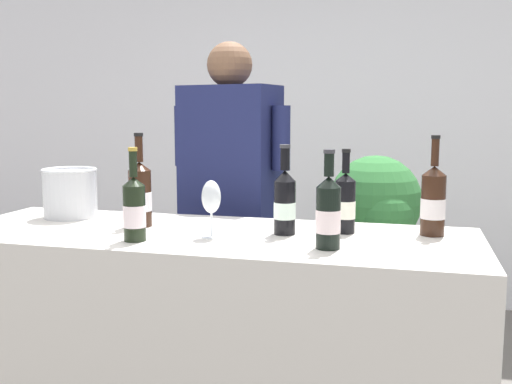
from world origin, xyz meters
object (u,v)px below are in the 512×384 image
wine_bottle_0 (328,212)px  wine_bottle_1 (134,209)px  wine_bottle_3 (433,201)px  wine_glass (211,199)px  wine_bottle_2 (345,203)px  wine_bottle_5 (140,194)px  ice_bucket (70,193)px  person_server (231,238)px  wine_bottle_4 (285,201)px  potted_shrub (360,262)px

wine_bottle_0 → wine_bottle_1: bearing=-175.5°
wine_bottle_3 → wine_glass: size_ratio=1.77×
wine_bottle_1 → wine_bottle_2: size_ratio=1.05×
wine_bottle_5 → ice_bucket: (-0.36, 0.10, -0.02)m
wine_bottle_0 → ice_bucket: size_ratio=1.42×
wine_bottle_1 → wine_bottle_3: (0.95, 0.34, 0.01)m
wine_bottle_0 → person_server: person_server is taller
wine_bottle_1 → wine_bottle_5: size_ratio=0.89×
wine_bottle_3 → wine_bottle_5: 1.05m
wine_bottle_4 → wine_glass: wine_bottle_4 is taller
wine_bottle_4 → wine_bottle_1: bearing=-153.2°
wine_glass → ice_bucket: ice_bucket is taller
wine_bottle_2 → ice_bucket: wine_bottle_2 is taller
wine_bottle_4 → person_server: person_server is taller
wine_bottle_3 → ice_bucket: (-1.40, -0.00, -0.02)m
wine_bottle_1 → wine_bottle_3: size_ratio=0.90×
ice_bucket → potted_shrub: 1.47m
wine_bottle_0 → wine_bottle_5: wine_bottle_5 is taller
wine_bottle_2 → wine_bottle_3: (0.30, 0.03, 0.01)m
wine_bottle_0 → potted_shrub: (0.01, 1.17, -0.45)m
wine_bottle_0 → person_server: bearing=125.5°
wine_glass → person_server: bearing=102.3°
wine_bottle_4 → wine_bottle_5: (-0.55, 0.00, 0.01)m
wine_bottle_3 → potted_shrub: bearing=109.4°
wine_bottle_2 → potted_shrub: bearing=91.0°
wine_bottle_1 → wine_bottle_0: bearing=4.5°
wine_bottle_4 → person_server: 0.77m
wine_bottle_2 → wine_bottle_4: (-0.20, -0.08, 0.01)m
wine_bottle_2 → wine_bottle_1: bearing=-154.9°
person_server → potted_shrub: (0.57, 0.39, -0.18)m
wine_bottle_3 → wine_glass: bearing=-162.7°
wine_bottle_0 → wine_bottle_4: (-0.18, 0.18, 0.00)m
wine_bottle_1 → ice_bucket: 0.56m
potted_shrub → wine_bottle_5: bearing=-126.3°
wine_bottle_3 → wine_glass: wine_bottle_3 is taller
person_server → potted_shrub: size_ratio=1.43×
wine_bottle_1 → wine_bottle_2: bearing=25.1°
wine_bottle_2 → wine_bottle_3: 0.30m
wine_bottle_2 → wine_bottle_3: wine_bottle_3 is taller
wine_bottle_3 → ice_bucket: size_ratio=1.58×
wine_bottle_1 → person_server: (0.07, 0.83, -0.27)m
wine_bottle_1 → wine_bottle_5: 0.25m
wine_bottle_4 → wine_bottle_2: bearing=21.0°
ice_bucket → wine_bottle_3: bearing=0.2°
wine_bottle_1 → potted_shrub: bearing=62.5°
wine_bottle_0 → wine_bottle_3: (0.32, 0.29, 0.01)m
wine_bottle_1 → wine_bottle_4: bearing=26.8°
wine_bottle_4 → wine_glass: size_ratio=1.60×
wine_bottle_1 → potted_shrub: 1.45m
wine_bottle_1 → person_server: person_server is taller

